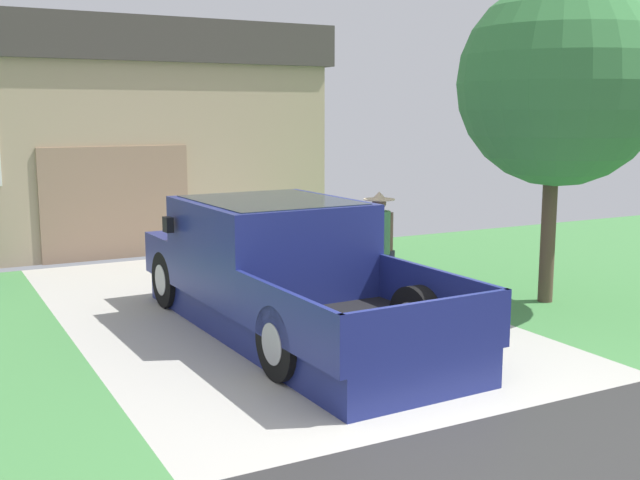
{
  "coord_description": "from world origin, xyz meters",
  "views": [
    {
      "loc": [
        -4.18,
        -5.18,
        2.75
      ],
      "look_at": [
        0.46,
        3.57,
        1.1
      ],
      "focal_mm": 43.32,
      "sensor_mm": 36.0,
      "label": 1
    }
  ],
  "objects_px": {
    "person_with_hat": "(379,245)",
    "handbag": "(398,303)",
    "house_with_garage": "(90,133)",
    "front_yard_tree": "(557,87)",
    "pickup_truck": "(276,269)"
  },
  "relations": [
    {
      "from": "front_yard_tree",
      "to": "person_with_hat",
      "type": "bearing_deg",
      "value": 158.76
    },
    {
      "from": "person_with_hat",
      "to": "house_with_garage",
      "type": "height_order",
      "value": "house_with_garage"
    },
    {
      "from": "person_with_hat",
      "to": "handbag",
      "type": "xyz_separation_m",
      "value": [
        0.22,
        -0.18,
        -0.82
      ]
    },
    {
      "from": "person_with_hat",
      "to": "house_with_garage",
      "type": "distance_m",
      "value": 9.12
    },
    {
      "from": "person_with_hat",
      "to": "handbag",
      "type": "height_order",
      "value": "person_with_hat"
    },
    {
      "from": "person_with_hat",
      "to": "pickup_truck",
      "type": "bearing_deg",
      "value": 1.01
    },
    {
      "from": "handbag",
      "to": "house_with_garage",
      "type": "relative_size",
      "value": 0.05
    },
    {
      "from": "house_with_garage",
      "to": "front_yard_tree",
      "type": "distance_m",
      "value": 10.65
    },
    {
      "from": "person_with_hat",
      "to": "house_with_garage",
      "type": "relative_size",
      "value": 0.19
    },
    {
      "from": "pickup_truck",
      "to": "house_with_garage",
      "type": "bearing_deg",
      "value": 90.96
    },
    {
      "from": "pickup_truck",
      "to": "front_yard_tree",
      "type": "height_order",
      "value": "front_yard_tree"
    },
    {
      "from": "pickup_truck",
      "to": "handbag",
      "type": "distance_m",
      "value": 1.94
    },
    {
      "from": "handbag",
      "to": "front_yard_tree",
      "type": "bearing_deg",
      "value": -19.02
    },
    {
      "from": "handbag",
      "to": "person_with_hat",
      "type": "bearing_deg",
      "value": 141.18
    },
    {
      "from": "handbag",
      "to": "house_with_garage",
      "type": "bearing_deg",
      "value": 104.36
    }
  ]
}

